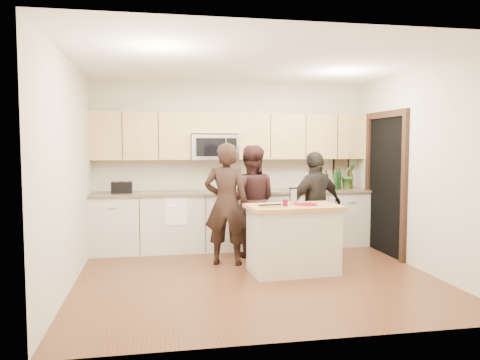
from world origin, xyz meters
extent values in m
plane|color=brown|center=(0.00, 0.00, 0.00)|extent=(4.50, 4.50, 0.00)
cube|color=beige|center=(0.00, 2.00, 1.35)|extent=(4.50, 0.02, 2.70)
cube|color=beige|center=(0.00, -2.00, 1.35)|extent=(4.50, 0.02, 2.70)
cube|color=beige|center=(-2.25, 0.00, 1.35)|extent=(0.02, 4.00, 2.70)
cube|color=beige|center=(2.25, 0.00, 1.35)|extent=(0.02, 4.00, 2.70)
cube|color=white|center=(0.00, 0.00, 2.70)|extent=(4.50, 4.00, 0.02)
cube|color=beige|center=(0.00, 1.69, 0.45)|extent=(4.50, 0.62, 0.90)
cube|color=#77624F|center=(0.00, 1.68, 0.92)|extent=(4.50, 0.66, 0.04)
cube|color=#D9B96F|center=(-1.48, 1.83, 1.83)|extent=(1.55, 0.33, 0.75)
cube|color=#D9B96F|center=(1.17, 1.83, 1.83)|extent=(2.17, 0.33, 0.75)
cube|color=#D9B96F|center=(-0.31, 1.83, 2.04)|extent=(0.78, 0.33, 0.33)
cube|color=silver|center=(-0.31, 1.80, 1.65)|extent=(0.76, 0.40, 0.40)
cube|color=black|center=(-0.39, 1.60, 1.65)|extent=(0.47, 0.01, 0.29)
cube|color=black|center=(-0.06, 1.60, 1.65)|extent=(0.17, 0.01, 0.29)
cube|color=black|center=(2.24, 0.90, 1.05)|extent=(0.02, 1.05, 2.10)
cube|color=black|center=(2.22, 0.33, 1.05)|extent=(0.06, 0.10, 2.10)
cube|color=black|center=(2.22, 1.48, 1.05)|extent=(0.06, 0.10, 2.10)
cube|color=black|center=(2.22, 0.90, 2.15)|extent=(0.06, 1.25, 0.10)
cube|color=black|center=(1.95, 1.99, 1.28)|extent=(0.30, 0.03, 0.38)
cube|color=tan|center=(1.95, 1.97, 1.28)|extent=(0.24, 0.00, 0.32)
cube|color=white|center=(-0.95, 1.38, 0.70)|extent=(0.34, 0.01, 0.48)
cube|color=white|center=(-0.95, 1.67, 0.94)|extent=(0.34, 0.60, 0.01)
cube|color=beige|center=(0.52, 0.10, 0.42)|extent=(1.15, 0.72, 0.85)
cube|color=tan|center=(0.52, 0.10, 0.88)|extent=(1.25, 0.78, 0.05)
cylinder|color=maroon|center=(0.68, 0.08, 0.91)|extent=(0.30, 0.30, 0.02)
cube|color=silver|center=(0.53, 0.14, 1.01)|extent=(0.08, 0.06, 0.19)
cube|color=black|center=(0.53, 0.14, 1.12)|extent=(0.10, 0.06, 0.02)
cylinder|color=maroon|center=(0.38, 0.00, 0.95)|extent=(0.07, 0.07, 0.09)
cube|color=tan|center=(0.17, -0.02, 0.91)|extent=(0.29, 0.20, 0.02)
cube|color=black|center=(0.17, -0.03, 0.93)|extent=(0.30, 0.05, 0.02)
cube|color=silver|center=(0.16, -0.15, 0.92)|extent=(0.18, 0.03, 0.01)
cube|color=black|center=(-1.77, 1.67, 1.03)|extent=(0.31, 0.21, 0.18)
cube|color=silver|center=(-1.84, 1.67, 1.12)|extent=(0.03, 0.15, 0.00)
cube|color=silver|center=(-1.70, 1.67, 1.12)|extent=(0.03, 0.15, 0.00)
cylinder|color=#342009|center=(1.61, 1.79, 1.10)|extent=(0.08, 0.08, 0.32)
cylinder|color=#ADAD88|center=(1.71, 1.64, 1.10)|extent=(0.07, 0.07, 0.31)
cylinder|color=black|center=(1.81, 1.72, 1.12)|extent=(0.08, 0.08, 0.35)
cylinder|color=#342009|center=(2.01, 1.68, 1.10)|extent=(0.07, 0.07, 0.32)
cylinder|color=black|center=(1.70, 1.57, 1.12)|extent=(0.07, 0.07, 0.36)
imported|color=#386629|center=(1.98, 1.72, 1.18)|extent=(0.29, 0.25, 0.48)
imported|color=black|center=(-0.28, 0.69, 0.86)|extent=(0.72, 0.57, 1.72)
imported|color=#301918|center=(0.16, 1.13, 0.84)|extent=(0.94, 0.81, 1.68)
imported|color=black|center=(1.04, 0.71, 0.80)|extent=(1.01, 0.71, 1.59)
camera|label=1|loc=(-1.26, -5.75, 1.69)|focal=35.00mm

